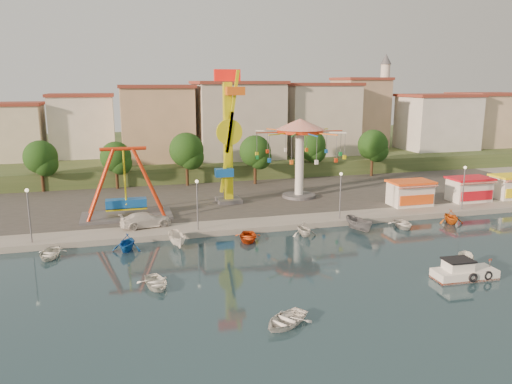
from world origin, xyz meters
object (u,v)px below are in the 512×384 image
object	(u,v)px
pirate_ship_ride	(125,184)
cabin_motorboat	(463,273)
wave_swinger	(300,140)
kamikaze_tower	(229,140)
van	(146,220)
rowboat_a	(156,283)
skiff	(465,264)

from	to	relation	value
pirate_ship_ride	cabin_motorboat	size ratio (longest dim) A/B	1.91
pirate_ship_ride	wave_swinger	bearing A→B (deg)	10.71
cabin_motorboat	wave_swinger	bearing A→B (deg)	99.42
kamikaze_tower	van	size ratio (longest dim) A/B	3.11
rowboat_a	van	distance (m)	15.03
wave_swinger	cabin_motorboat	world-z (taller)	wave_swinger
van	rowboat_a	bearing A→B (deg)	169.46
pirate_ship_ride	van	size ratio (longest dim) A/B	1.89
kamikaze_tower	wave_swinger	distance (m)	9.57
pirate_ship_ride	rowboat_a	distance (m)	20.08
kamikaze_tower	skiff	bearing A→B (deg)	-62.00
cabin_motorboat	van	bearing A→B (deg)	142.72
wave_swinger	skiff	size ratio (longest dim) A/B	3.14
rowboat_a	skiff	world-z (taller)	skiff
rowboat_a	van	bearing A→B (deg)	78.78
skiff	van	distance (m)	31.36
skiff	van	bearing A→B (deg)	-177.10
van	wave_swinger	bearing A→B (deg)	-76.81
wave_swinger	rowboat_a	world-z (taller)	wave_swinger
kamikaze_tower	skiff	xyz separation A→B (m)	(14.30, -26.89, -7.89)
wave_swinger	van	bearing A→B (deg)	-156.68
kamikaze_tower	van	xyz separation A→B (m)	(-10.91, -8.26, -7.24)
wave_swinger	rowboat_a	bearing A→B (deg)	-130.81
wave_swinger	skiff	world-z (taller)	wave_swinger
skiff	cabin_motorboat	bearing A→B (deg)	-93.64
pirate_ship_ride	skiff	distance (m)	35.86
wave_swinger	kamikaze_tower	bearing A→B (deg)	-176.65
pirate_ship_ride	kamikaze_tower	world-z (taller)	kamikaze_tower
pirate_ship_ride	cabin_motorboat	bearing A→B (deg)	-43.32
van	pirate_ship_ride	bearing A→B (deg)	11.90
cabin_motorboat	rowboat_a	bearing A→B (deg)	170.87
pirate_ship_ride	cabin_motorboat	distance (m)	35.86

